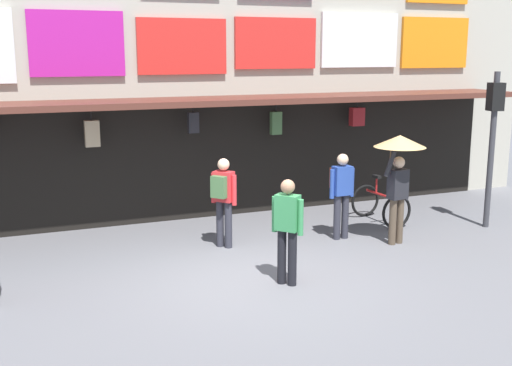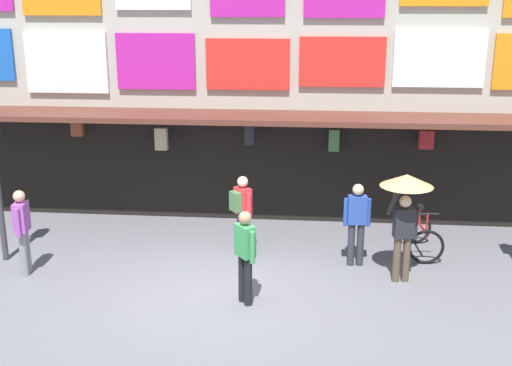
% 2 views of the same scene
% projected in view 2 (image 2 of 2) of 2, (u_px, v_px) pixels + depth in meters
% --- Properties ---
extents(ground_plane, '(80.00, 80.00, 0.00)m').
position_uv_depth(ground_plane, '(225.00, 291.00, 11.50)').
color(ground_plane, slate).
extents(shopfront, '(18.00, 2.60, 8.00)m').
position_uv_depth(shopfront, '(250.00, 50.00, 14.76)').
color(shopfront, '#B2AD9E').
rests_on(shopfront, ground).
extents(bicycle_parked, '(0.80, 1.21, 1.05)m').
position_uv_depth(bicycle_parked, '(420.00, 236.00, 13.10)').
color(bicycle_parked, black).
rests_on(bicycle_parked, ground).
extents(pedestrian_in_purple, '(0.26, 0.53, 1.68)m').
position_uv_depth(pedestrian_in_purple, '(22.00, 228.00, 11.97)').
color(pedestrian_in_purple, gray).
rests_on(pedestrian_in_purple, ground).
extents(pedestrian_in_white, '(0.40, 0.43, 1.68)m').
position_uv_depth(pedestrian_in_white, '(245.00, 252.00, 10.79)').
color(pedestrian_in_white, black).
rests_on(pedestrian_in_white, ground).
extents(pedestrian_with_umbrella, '(0.96, 0.96, 2.08)m').
position_uv_depth(pedestrian_with_umbrella, '(406.00, 198.00, 11.46)').
color(pedestrian_with_umbrella, brown).
rests_on(pedestrian_with_umbrella, ground).
extents(pedestrian_in_black, '(0.53, 0.36, 1.68)m').
position_uv_depth(pedestrian_in_black, '(357.00, 218.00, 12.38)').
color(pedestrian_in_black, '#2D2D38').
rests_on(pedestrian_in_black, ground).
extents(pedestrian_in_red, '(0.47, 0.47, 1.68)m').
position_uv_depth(pedestrian_in_red, '(242.00, 209.00, 12.88)').
color(pedestrian_in_red, '#2D2D38').
rests_on(pedestrian_in_red, ground).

